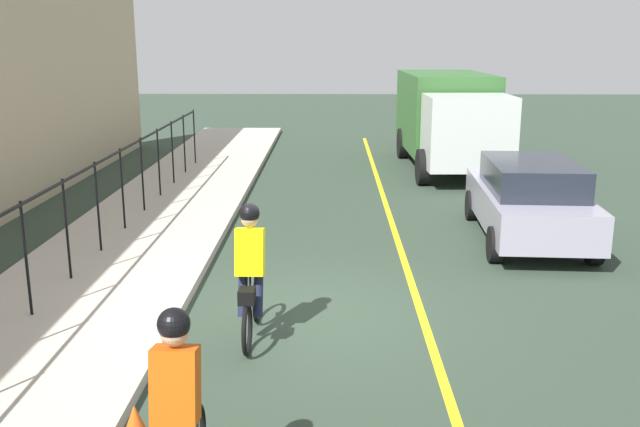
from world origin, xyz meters
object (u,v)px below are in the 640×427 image
object	(u,v)px
cyclist_lead	(251,273)
patrol_sedan	(529,199)
traffic_cone_near	(136,427)
cyclist_follow	(178,417)
box_truck_background	(449,116)

from	to	relation	value
cyclist_lead	patrol_sedan	size ratio (longest dim) A/B	0.41
cyclist_lead	traffic_cone_near	bearing A→B (deg)	163.07
traffic_cone_near	cyclist_follow	bearing A→B (deg)	-146.49
cyclist_follow	traffic_cone_near	bearing A→B (deg)	34.53
cyclist_lead	box_truck_background	xyz separation A→B (m)	(12.57, -4.54, 0.64)
cyclist_follow	traffic_cone_near	size ratio (longest dim) A/B	3.86
box_truck_background	traffic_cone_near	world-z (taller)	box_truck_background
cyclist_lead	traffic_cone_near	world-z (taller)	cyclist_lead
patrol_sedan	traffic_cone_near	distance (m)	9.26
cyclist_follow	box_truck_background	bearing A→B (deg)	-15.33
cyclist_lead	box_truck_background	distance (m)	13.38
cyclist_lead	traffic_cone_near	size ratio (longest dim) A/B	3.86
cyclist_lead	patrol_sedan	world-z (taller)	cyclist_lead
patrol_sedan	box_truck_background	size ratio (longest dim) A/B	0.66
cyclist_follow	box_truck_background	size ratio (longest dim) A/B	0.27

